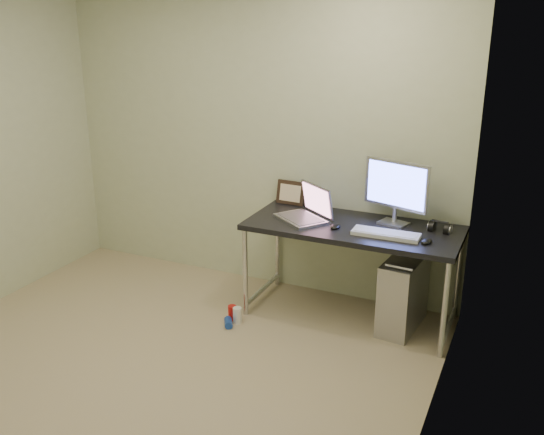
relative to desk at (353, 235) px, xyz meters
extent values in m
plane|color=tan|center=(-0.96, -1.41, -0.67)|extent=(3.50, 3.50, 0.00)
cube|color=beige|center=(-0.96, 0.34, 0.58)|extent=(3.50, 0.02, 2.50)
cube|color=beige|center=(0.79, -1.41, 0.58)|extent=(0.02, 3.50, 2.50)
cube|color=black|center=(0.00, 0.00, 0.06)|extent=(1.57, 0.69, 0.04)
cylinder|color=silver|center=(-0.75, -0.30, -0.32)|extent=(0.04, 0.04, 0.71)
cylinder|color=silver|center=(-0.75, 0.30, -0.32)|extent=(0.04, 0.04, 0.71)
cylinder|color=silver|center=(0.75, -0.30, -0.32)|extent=(0.04, 0.04, 0.71)
cylinder|color=silver|center=(0.75, 0.30, -0.32)|extent=(0.04, 0.04, 0.71)
cylinder|color=silver|center=(-0.75, 0.00, -0.59)|extent=(0.04, 0.61, 0.04)
cylinder|color=silver|center=(0.75, 0.00, -0.59)|extent=(0.04, 0.61, 0.04)
cube|color=#AFB0B4|center=(0.40, 0.01, -0.40)|extent=(0.28, 0.55, 0.55)
cylinder|color=silver|center=(0.40, -0.21, -0.10)|extent=(0.20, 0.05, 0.03)
cylinder|color=silver|center=(0.40, 0.23, -0.10)|extent=(0.20, 0.05, 0.03)
cylinder|color=black|center=(0.35, 0.29, -0.27)|extent=(0.01, 0.16, 0.69)
cylinder|color=black|center=(0.44, 0.27, -0.29)|extent=(0.02, 0.11, 0.71)
cylinder|color=red|center=(-0.80, -0.43, -0.61)|extent=(0.08, 0.08, 0.12)
cylinder|color=white|center=(-0.74, -0.45, -0.61)|extent=(0.08, 0.08, 0.12)
cylinder|color=#1C42B0|center=(-0.78, -0.53, -0.64)|extent=(0.11, 0.12, 0.06)
cube|color=silver|center=(-0.40, -0.05, 0.09)|extent=(0.46, 0.44, 0.02)
cube|color=slate|center=(-0.40, -0.05, 0.10)|extent=(0.40, 0.37, 0.00)
cube|color=gray|center=(-0.31, 0.07, 0.22)|extent=(0.34, 0.26, 0.24)
cube|color=#8A5465|center=(-0.31, 0.06, 0.22)|extent=(0.30, 0.23, 0.21)
cube|color=silver|center=(0.26, 0.15, 0.09)|extent=(0.24, 0.20, 0.01)
cylinder|color=silver|center=(0.26, 0.17, 0.15)|extent=(0.03, 0.03, 0.11)
cube|color=silver|center=(0.26, 0.16, 0.38)|extent=(0.50, 0.18, 0.35)
cube|color=#5166FD|center=(0.26, 0.14, 0.38)|extent=(0.45, 0.14, 0.31)
cube|color=silver|center=(0.28, -0.12, 0.09)|extent=(0.47, 0.16, 0.03)
ellipsoid|color=black|center=(0.56, -0.14, 0.10)|extent=(0.08, 0.12, 0.04)
ellipsoid|color=black|center=(-0.10, -0.11, 0.10)|extent=(0.07, 0.11, 0.04)
cylinder|color=black|center=(0.55, 0.13, 0.11)|extent=(0.05, 0.10, 0.09)
cylinder|color=black|center=(0.66, 0.13, 0.11)|extent=(0.05, 0.10, 0.09)
cube|color=black|center=(0.60, 0.13, 0.16)|extent=(0.12, 0.03, 0.01)
cube|color=black|center=(-0.62, 0.29, 0.18)|extent=(0.25, 0.08, 0.20)
cylinder|color=silver|center=(-0.37, 0.26, 0.12)|extent=(0.01, 0.01, 0.08)
cylinder|color=silver|center=(-0.37, 0.26, 0.17)|extent=(0.04, 0.03, 0.04)
camera|label=1|loc=(1.20, -4.08, 1.58)|focal=40.00mm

